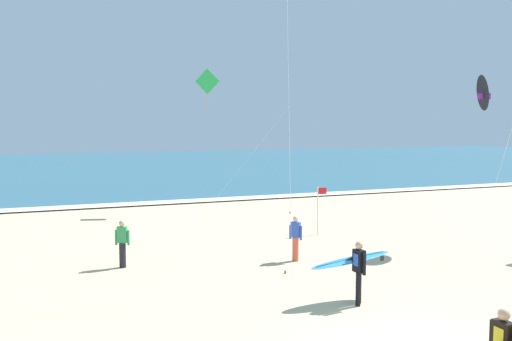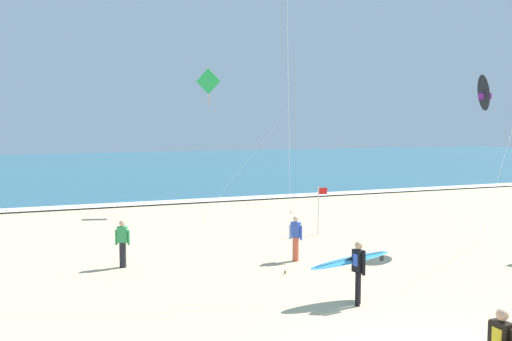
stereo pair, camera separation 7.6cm
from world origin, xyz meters
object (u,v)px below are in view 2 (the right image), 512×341
at_px(bystander_green_top, 123,243).
at_px(lifeguard_flag, 319,206).
at_px(surfer_lead, 354,264).
at_px(kite_delta_charcoal_near, 485,93).
at_px(kite_diamond_emerald_far, 210,85).
at_px(bystander_blue_top, 296,238).

relative_size(bystander_green_top, lifeguard_flag, 0.76).
distance_m(surfer_lead, lifeguard_flag, 8.84).
distance_m(surfer_lead, kite_delta_charcoal_near, 10.65).
distance_m(kite_diamond_emerald_far, bystander_blue_top, 13.26).
distance_m(kite_delta_charcoal_near, kite_diamond_emerald_far, 14.26).
bearing_deg(kite_delta_charcoal_near, bystander_blue_top, 178.49).
distance_m(kite_diamond_emerald_far, lifeguard_flag, 10.19).
xyz_separation_m(surfer_lead, bystander_green_top, (-5.34, 5.83, -0.24)).
height_order(surfer_lead, lifeguard_flag, lifeguard_flag).
distance_m(kite_delta_charcoal_near, lifeguard_flag, 7.98).
bearing_deg(bystander_blue_top, kite_diamond_emerald_far, 88.46).
relative_size(surfer_lead, bystander_green_top, 1.59).
height_order(surfer_lead, bystander_green_top, surfer_lead).
bearing_deg(kite_diamond_emerald_far, bystander_blue_top, -91.54).
height_order(bystander_blue_top, lifeguard_flag, lifeguard_flag).
bearing_deg(surfer_lead, kite_diamond_emerald_far, 87.46).
bearing_deg(bystander_green_top, surfer_lead, -47.54).
bearing_deg(bystander_blue_top, lifeguard_flag, 52.34).
bearing_deg(lifeguard_flag, kite_diamond_emerald_far, 107.30).
relative_size(surfer_lead, bystander_blue_top, 1.59).
height_order(surfer_lead, kite_diamond_emerald_far, kite_diamond_emerald_far).
bearing_deg(surfer_lead, bystander_green_top, 132.46).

